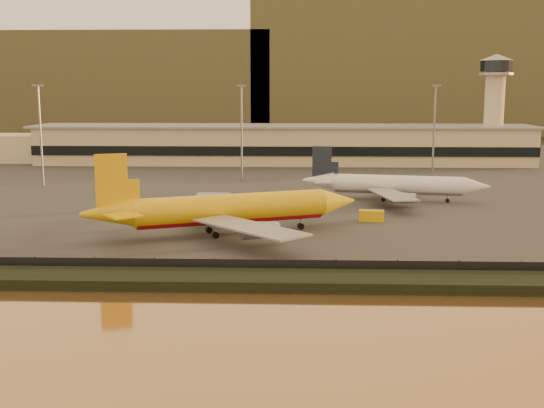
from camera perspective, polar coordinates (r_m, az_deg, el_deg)
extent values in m
plane|color=black|center=(102.91, -0.62, -4.17)|extent=(900.00, 900.00, 0.00)
cube|color=black|center=(86.32, -1.17, -6.41)|extent=(320.00, 7.00, 1.40)
cube|color=#2D2D2D|center=(196.41, 0.73, 2.46)|extent=(320.00, 220.00, 0.20)
cube|color=black|center=(90.01, -1.03, -5.34)|extent=(300.00, 0.05, 2.20)
cube|color=tan|center=(225.62, 0.93, 4.94)|extent=(160.00, 22.00, 12.00)
cube|color=black|center=(214.55, 0.86, 4.43)|extent=(160.00, 0.60, 3.00)
cube|color=gray|center=(225.20, 0.93, 6.54)|extent=(164.00, 24.00, 0.60)
cube|color=tan|center=(250.47, -21.40, 4.40)|extent=(50.00, 18.00, 9.00)
cylinder|color=tan|center=(240.01, 18.05, 6.91)|extent=(6.40, 6.40, 30.00)
cylinder|color=black|center=(239.95, 18.26, 10.90)|extent=(10.40, 10.40, 3.50)
cone|color=gray|center=(240.05, 18.29, 11.56)|extent=(11.20, 11.20, 2.00)
cylinder|color=gray|center=(239.88, 18.23, 10.29)|extent=(11.20, 11.20, 0.80)
cylinder|color=slate|center=(182.19, -18.78, 5.37)|extent=(0.50, 0.50, 25.00)
cube|color=slate|center=(181.81, -19.00, 9.37)|extent=(2.20, 2.20, 0.40)
cylinder|color=slate|center=(180.83, -2.57, 5.84)|extent=(0.50, 0.50, 25.00)
cube|color=slate|center=(180.45, -2.60, 9.87)|extent=(2.20, 2.20, 0.40)
cylinder|color=slate|center=(181.64, 13.38, 5.61)|extent=(0.50, 0.50, 25.00)
cube|color=slate|center=(181.26, 13.53, 9.62)|extent=(2.20, 2.20, 0.40)
cube|color=brown|center=(463.09, -16.29, 9.59)|extent=(260.00, 160.00, 55.00)
cube|color=brown|center=(448.11, 13.36, 10.68)|extent=(220.00, 160.00, 70.00)
cylinder|color=#E2B00B|center=(114.98, -3.39, -0.32)|extent=(32.37, 16.77, 4.76)
cylinder|color=#AF0A11|center=(115.12, -3.39, -0.73)|extent=(31.12, 15.46, 3.72)
cone|color=#E2B00B|center=(121.92, 5.52, 0.22)|extent=(7.73, 6.82, 4.76)
cone|color=#E2B00B|center=(110.97, -13.65, -0.75)|extent=(9.43, 7.51, 4.76)
cube|color=#E2B00B|center=(110.27, -13.29, 1.95)|extent=(4.82, 2.24, 8.34)
cube|color=#E2B00B|center=(115.77, -13.02, -0.13)|extent=(4.89, 4.83, 0.29)
cube|color=#E2B00B|center=(106.45, -12.40, -0.94)|extent=(6.42, 6.41, 0.29)
cube|color=gray|center=(126.94, -5.41, 0.21)|extent=(6.41, 20.61, 0.29)
cylinder|color=gray|center=(124.80, -4.02, -0.54)|extent=(6.08, 4.49, 2.62)
cube|color=gray|center=(102.95, -1.87, -1.95)|extent=(18.93, 19.28, 0.29)
cylinder|color=gray|center=(106.79, -1.21, -2.25)|extent=(6.08, 4.49, 2.62)
cylinder|color=black|center=(119.82, 2.42, -1.86)|extent=(1.28, 1.17, 1.05)
cylinder|color=slate|center=(119.71, 2.42, -1.60)|extent=(0.18, 0.18, 2.14)
cylinder|color=black|center=(112.80, -4.74, -2.60)|extent=(1.28, 1.17, 1.05)
cylinder|color=slate|center=(112.69, -4.74, -2.33)|extent=(0.18, 0.18, 2.14)
cylinder|color=black|center=(116.86, -5.29, -2.18)|extent=(1.28, 1.17, 1.05)
cylinder|color=slate|center=(116.75, -5.29, -1.92)|extent=(0.18, 0.18, 2.14)
cylinder|color=white|center=(151.89, 10.47, 1.65)|extent=(28.38, 8.82, 3.91)
cylinder|color=gray|center=(151.99, 10.46, 1.39)|extent=(27.46, 7.84, 3.05)
cone|color=white|center=(152.30, 16.80, 1.42)|extent=(6.08, 4.81, 3.91)
cone|color=white|center=(153.41, 3.89, 1.97)|extent=(7.61, 5.09, 3.91)
cube|color=black|center=(152.79, 4.20, 3.56)|extent=(4.29, 1.07, 6.84)
cube|color=white|center=(156.99, 4.67, 2.24)|extent=(5.20, 5.12, 0.23)
cube|color=white|center=(149.32, 4.26, 1.87)|extent=(4.38, 4.21, 0.23)
cube|color=gray|center=(162.66, 10.32, 1.93)|extent=(14.00, 17.80, 0.23)
cylinder|color=gray|center=(160.13, 10.97, 1.40)|extent=(5.00, 2.94, 2.15)
cube|color=gray|center=(141.39, 9.99, 0.80)|extent=(8.96, 18.33, 0.23)
cylinder|color=gray|center=(144.10, 10.80, 0.50)|extent=(5.00, 2.94, 2.15)
cylinder|color=black|center=(152.42, 14.47, 0.28)|extent=(0.97, 0.83, 0.86)
cylinder|color=slate|center=(152.35, 14.48, 0.45)|extent=(0.21, 0.21, 1.76)
cylinder|color=black|center=(150.76, 9.29, 0.36)|extent=(0.97, 0.83, 0.86)
cylinder|color=slate|center=(150.69, 9.30, 0.53)|extent=(0.21, 0.21, 1.76)
cylinder|color=black|center=(154.23, 9.37, 0.56)|extent=(0.97, 0.83, 0.86)
cylinder|color=slate|center=(154.16, 9.37, 0.73)|extent=(0.21, 0.21, 1.76)
cube|color=#E2B00B|center=(128.00, 8.32, -0.98)|extent=(4.79, 2.60, 2.06)
cube|color=white|center=(133.46, -5.22, -0.51)|extent=(4.64, 2.90, 1.94)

